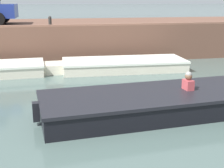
# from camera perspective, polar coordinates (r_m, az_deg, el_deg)

# --- Properties ---
(ground_plane) EXTENTS (400.00, 400.00, 0.00)m
(ground_plane) POSITION_cam_1_polar(r_m,az_deg,el_deg) (8.16, -4.66, -5.27)
(ground_plane) COLOR #4C605B
(far_quay_wall) EXTENTS (60.00, 6.00, 1.70)m
(far_quay_wall) POSITION_cam_1_polar(r_m,az_deg,el_deg) (17.14, -8.93, 8.33)
(far_quay_wall) COLOR brown
(far_quay_wall) RESTS_ON ground
(far_wall_coping) EXTENTS (60.00, 0.24, 0.08)m
(far_wall_coping) POSITION_cam_1_polar(r_m,az_deg,el_deg) (14.19, -8.36, 10.57)
(far_wall_coping) COLOR brown
(far_wall_coping) RESTS_ON far_quay_wall
(boat_moored_central_cream) EXTENTS (6.07, 2.18, 0.45)m
(boat_moored_central_cream) POSITION_cam_1_polar(r_m,az_deg,el_deg) (12.96, 1.15, 3.52)
(boat_moored_central_cream) COLOR silver
(boat_moored_central_cream) RESTS_ON ground
(motorboat_passing) EXTENTS (7.26, 2.56, 1.04)m
(motorboat_passing) POSITION_cam_1_polar(r_m,az_deg,el_deg) (8.27, 10.03, -3.15)
(motorboat_passing) COLOR black
(motorboat_passing) RESTS_ON ground
(mooring_bollard_mid) EXTENTS (0.15, 0.15, 0.45)m
(mooring_bollard_mid) POSITION_cam_1_polar(r_m,az_deg,el_deg) (14.28, -11.28, 11.27)
(mooring_bollard_mid) COLOR #2D2B28
(mooring_bollard_mid) RESTS_ON far_quay_wall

